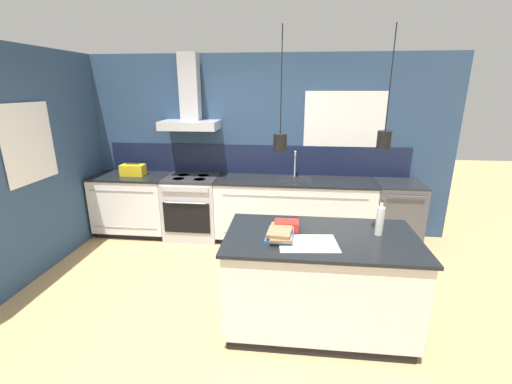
{
  "coord_description": "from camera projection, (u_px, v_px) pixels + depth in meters",
  "views": [
    {
      "loc": [
        0.54,
        -2.95,
        2.15
      ],
      "look_at": [
        0.15,
        0.6,
        1.05
      ],
      "focal_mm": 24.0,
      "sensor_mm": 36.0,
      "label": 1
    }
  ],
  "objects": [
    {
      "name": "yellow_toolbox",
      "position": [
        133.0,
        170.0,
        4.99
      ],
      "size": [
        0.34,
        0.18,
        0.19
      ],
      "color": "gold",
      "rests_on": "counter_run_left"
    },
    {
      "name": "oven_range",
      "position": [
        193.0,
        207.0,
        5.05
      ],
      "size": [
        0.77,
        0.66,
        0.91
      ],
      "color": "#B5B5BA",
      "rests_on": "ground_plane"
    },
    {
      "name": "book_stack",
      "position": [
        280.0,
        234.0,
        2.91
      ],
      "size": [
        0.25,
        0.34,
        0.08
      ],
      "color": "#335684",
      "rests_on": "kitchen_island"
    },
    {
      "name": "ground_plane",
      "position": [
        235.0,
        307.0,
        3.49
      ],
      "size": [
        16.0,
        16.0,
        0.0
      ],
      "primitive_type": "plane",
      "color": "tan",
      "rests_on": "ground"
    },
    {
      "name": "paper_pile",
      "position": [
        308.0,
        243.0,
        2.82
      ],
      "size": [
        0.51,
        0.38,
        0.01
      ],
      "color": "silver",
      "rests_on": "kitchen_island"
    },
    {
      "name": "wall_left",
      "position": [
        39.0,
        162.0,
        4.02
      ],
      "size": [
        0.08,
        3.8,
        2.6
      ],
      "color": "navy",
      "rests_on": "ground_plane"
    },
    {
      "name": "counter_run_sink",
      "position": [
        293.0,
        210.0,
        4.91
      ],
      "size": [
        2.21,
        0.64,
        1.29
      ],
      "color": "black",
      "rests_on": "ground_plane"
    },
    {
      "name": "bottle_on_island",
      "position": [
        380.0,
        220.0,
        2.96
      ],
      "size": [
        0.07,
        0.07,
        0.32
      ],
      "color": "silver",
      "rests_on": "kitchen_island"
    },
    {
      "name": "dishwasher",
      "position": [
        395.0,
        214.0,
        4.76
      ],
      "size": [
        0.62,
        0.65,
        0.91
      ],
      "color": "#4C4C51",
      "rests_on": "ground_plane"
    },
    {
      "name": "counter_run_left",
      "position": [
        133.0,
        204.0,
        5.15
      ],
      "size": [
        1.09,
        0.64,
        0.91
      ],
      "color": "black",
      "rests_on": "ground_plane"
    },
    {
      "name": "kitchen_island",
      "position": [
        319.0,
        281.0,
        3.11
      ],
      "size": [
        1.67,
        0.92,
        0.91
      ],
      "color": "black",
      "rests_on": "ground_plane"
    },
    {
      "name": "wall_back",
      "position": [
        252.0,
        144.0,
        5.0
      ],
      "size": [
        5.6,
        2.28,
        2.6
      ],
      "color": "navy",
      "rests_on": "ground_plane"
    },
    {
      "name": "red_supply_box",
      "position": [
        287.0,
        226.0,
        3.07
      ],
      "size": [
        0.22,
        0.15,
        0.09
      ],
      "color": "red",
      "rests_on": "kitchen_island"
    }
  ]
}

